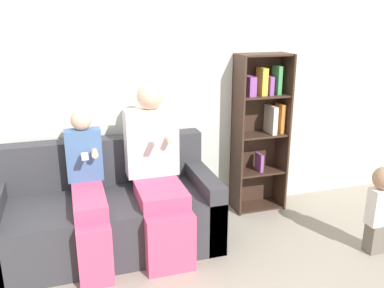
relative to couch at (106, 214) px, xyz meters
name	(u,v)px	position (x,y,z in m)	size (l,w,h in m)	color
ground_plane	(152,274)	(0.27, -0.50, -0.29)	(14.00, 14.00, 0.00)	#9E9384
back_wall	(125,82)	(0.27, 0.45, 0.99)	(10.00, 0.06, 2.55)	silver
couch	(106,214)	(0.00, 0.00, 0.00)	(1.77, 0.82, 0.84)	#38383D
adult_seated	(157,167)	(0.41, -0.09, 0.39)	(0.42, 0.76, 1.32)	#DB4C75
child_seated	(88,192)	(-0.13, -0.15, 0.27)	(0.28, 0.77, 1.13)	#DB4C75
toddler_standing	(381,204)	(2.04, -0.74, 0.13)	(0.19, 0.18, 0.72)	#70665B
bookshelf	(260,126)	(1.51, 0.31, 0.53)	(0.49, 0.27, 1.50)	#3D281E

